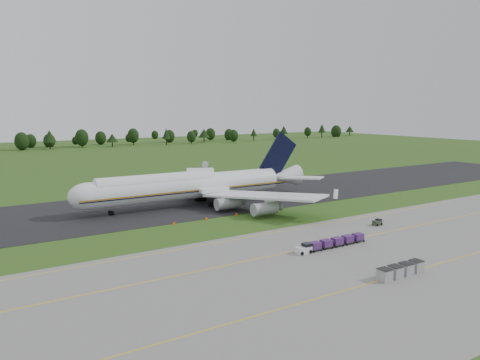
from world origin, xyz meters
TOP-DOWN VIEW (x-y plane):
  - ground at (0.00, 0.00)m, footprint 600.00×600.00m
  - apron at (0.00, -34.00)m, footprint 300.00×52.00m
  - taxiway at (0.00, 28.00)m, footprint 300.00×40.00m
  - apron_markings at (0.00, -26.98)m, footprint 300.00×30.20m
  - tree_line at (2.57, 221.27)m, footprint 526.77×23.66m
  - aircraft at (-1.66, 23.19)m, footprint 66.14×64.86m
  - baggage_train at (2.56, -23.84)m, footprint 15.86×1.68m
  - utility_cart at (22.68, -17.11)m, footprint 2.05×1.40m
  - uld_row at (1.40, -40.43)m, footprint 9.06×1.86m
  - edge_markers at (-6.38, 7.17)m, footprint 16.64×0.30m

SIDE VIEW (x-z plane):
  - ground at x=0.00m, z-range 0.00..0.00m
  - apron at x=0.00m, z-range 0.00..0.06m
  - taxiway at x=0.00m, z-range 0.00..0.08m
  - apron_markings at x=0.00m, z-range 0.06..0.07m
  - edge_markers at x=-6.38m, z-range -0.03..0.57m
  - utility_cart at x=22.68m, z-range 0.05..1.15m
  - baggage_train at x=2.56m, z-range 0.12..1.74m
  - uld_row at x=1.40m, z-range 0.07..1.90m
  - aircraft at x=-1.66m, z-range -4.01..14.68m
  - tree_line at x=2.57m, z-range 0.26..12.14m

